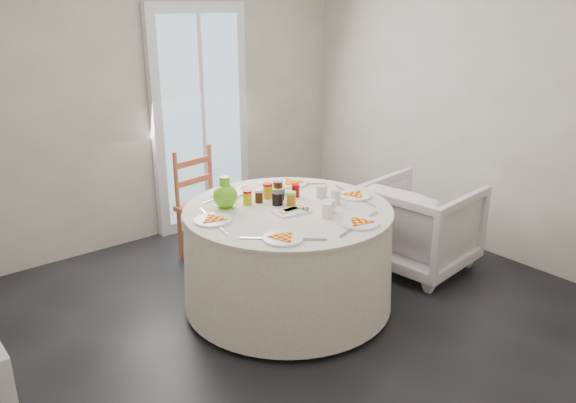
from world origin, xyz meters
TOP-DOWN VIEW (x-y plane):
  - floor at (0.00, 0.00)m, footprint 4.00×4.00m
  - wall_back at (0.00, 2.00)m, footprint 4.00×0.02m
  - wall_right at (2.00, 0.00)m, footprint 0.02×4.00m
  - glass_door at (0.40, 1.95)m, footprint 1.00×0.08m
  - table at (0.03, 0.19)m, footprint 1.49×1.49m
  - wooden_chair at (0.01, 1.23)m, footprint 0.49×0.47m
  - armchair at (1.27, -0.01)m, footprint 0.82×0.87m
  - place_settings at (0.03, 0.19)m, footprint 1.69×1.69m
  - jar_cluster at (0.03, 0.38)m, footprint 0.46×0.32m
  - butter_tub at (0.14, 0.48)m, footprint 0.16×0.14m
  - green_pitcher at (-0.30, 0.47)m, footprint 0.20×0.20m
  - cheese_platter at (-0.00, 0.11)m, footprint 0.26×0.19m
  - mugs_glasses at (0.19, 0.17)m, footprint 0.72×0.72m

SIDE VIEW (x-z plane):
  - floor at x=0.00m, z-range 0.00..0.00m
  - table at x=0.03m, z-range 0.00..0.75m
  - armchair at x=1.27m, z-range -0.02..0.80m
  - wooden_chair at x=0.01m, z-range -0.01..0.95m
  - place_settings at x=0.03m, z-range 0.76..0.78m
  - cheese_platter at x=0.00m, z-range 0.76..0.79m
  - butter_tub at x=0.14m, z-range 0.76..0.81m
  - mugs_glasses at x=0.19m, z-range 0.76..0.86m
  - jar_cluster at x=0.03m, z-range 0.76..0.88m
  - green_pitcher at x=-0.30m, z-range 0.76..0.98m
  - glass_door at x=0.40m, z-range 0.00..2.10m
  - wall_back at x=0.00m, z-range 0.00..2.60m
  - wall_right at x=2.00m, z-range 0.00..2.60m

